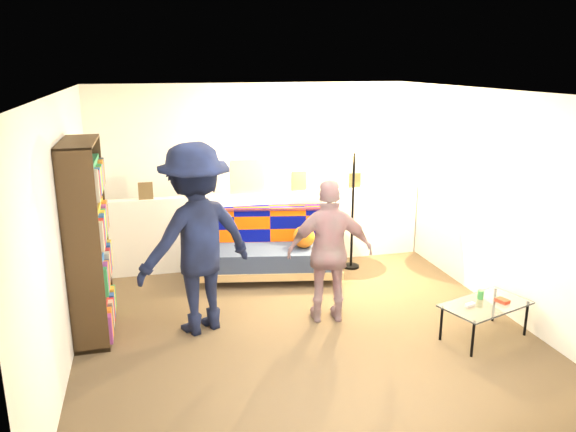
# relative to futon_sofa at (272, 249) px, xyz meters

# --- Properties ---
(ground) EXTENTS (5.00, 5.00, 0.00)m
(ground) POSITION_rel_futon_sofa_xyz_m (-0.02, -1.33, -0.35)
(ground) COLOR brown
(ground) RESTS_ON ground
(room_shell) EXTENTS (4.60, 5.05, 2.45)m
(room_shell) POSITION_rel_futon_sofa_xyz_m (-0.02, -0.86, 1.32)
(room_shell) COLOR silver
(room_shell) RESTS_ON ground
(half_wall_ledge) EXTENTS (4.45, 0.15, 1.00)m
(half_wall_ledge) POSITION_rel_futon_sofa_xyz_m (-0.02, 0.47, 0.15)
(half_wall_ledge) COLOR silver
(half_wall_ledge) RESTS_ON ground
(ledge_decor) EXTENTS (2.97, 0.02, 0.45)m
(ledge_decor) POSITION_rel_futon_sofa_xyz_m (-0.25, 0.45, 0.82)
(ledge_decor) COLOR brown
(ledge_decor) RESTS_ON half_wall_ledge
(futon_sofa) EXTENTS (1.88, 1.14, 0.76)m
(futon_sofa) POSITION_rel_futon_sofa_xyz_m (0.00, 0.00, 0.00)
(futon_sofa) COLOR tan
(futon_sofa) RESTS_ON ground
(bookshelf) EXTENTS (0.33, 0.98, 1.97)m
(bookshelf) POSITION_rel_futon_sofa_xyz_m (-2.10, -1.08, 0.56)
(bookshelf) COLOR #332111
(bookshelf) RESTS_ON ground
(coffee_table) EXTENTS (0.99, 0.74, 0.46)m
(coffee_table) POSITION_rel_futon_sofa_xyz_m (1.69, -2.19, -0.01)
(coffee_table) COLOR black
(coffee_table) RESTS_ON ground
(floor_lamp) EXTENTS (0.37, 0.29, 1.63)m
(floor_lamp) POSITION_rel_futon_sofa_xyz_m (1.10, 0.05, 0.80)
(floor_lamp) COLOR black
(floor_lamp) RESTS_ON ground
(person_left) EXTENTS (1.44, 1.17, 1.94)m
(person_left) POSITION_rel_futon_sofa_xyz_m (-1.06, -1.27, 0.62)
(person_left) COLOR black
(person_left) RESTS_ON ground
(person_right) EXTENTS (0.95, 0.52, 1.53)m
(person_right) POSITION_rel_futon_sofa_xyz_m (0.31, -1.41, 0.41)
(person_right) COLOR #C27E8A
(person_right) RESTS_ON ground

